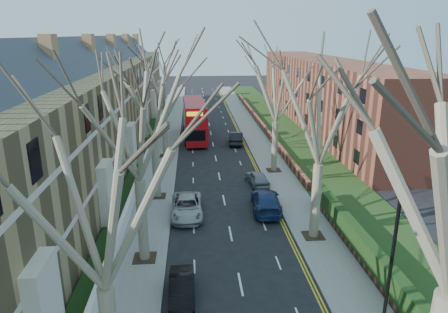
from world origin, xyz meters
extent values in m
cube|color=slate|center=(-6.00, 39.00, 0.06)|extent=(3.00, 102.00, 0.12)
cube|color=slate|center=(6.00, 39.00, 0.06)|extent=(3.00, 102.00, 0.12)
cube|color=olive|center=(-13.80, 31.00, 5.00)|extent=(9.00, 78.00, 10.00)
cube|color=#32353D|center=(-13.80, 31.00, 11.00)|extent=(4.67, 78.00, 4.67)
cube|color=silver|center=(-9.35, 31.00, 3.50)|extent=(0.12, 78.00, 0.35)
cube|color=silver|center=(-9.35, 31.00, 7.00)|extent=(0.12, 78.00, 0.35)
cube|color=brown|center=(17.50, 43.00, 5.00)|extent=(8.00, 54.00, 10.00)
cube|color=brown|center=(7.70, 43.00, 0.57)|extent=(0.35, 54.00, 0.90)
cube|color=brown|center=(7.70, 2.00, 0.42)|extent=(0.40, 24.00, 0.60)
cube|color=black|center=(7.70, 2.00, 1.32)|extent=(0.70, 24.00, 1.20)
cube|color=white|center=(-7.65, 31.00, 0.62)|extent=(0.30, 78.00, 1.00)
cube|color=#223915|center=(10.50, 39.00, 0.15)|extent=(6.00, 102.00, 0.06)
cylinder|color=black|center=(5.00, -3.50, 4.12)|extent=(0.14, 0.14, 8.00)
cube|color=black|center=(5.00, -3.50, 8.12)|extent=(0.18, 0.50, 0.22)
cylinder|color=#6B614C|center=(-5.70, 6.00, 2.75)|extent=(0.64, 0.64, 5.25)
cube|color=#2D2116|center=(-5.70, 6.00, 0.14)|extent=(1.40, 1.40, 0.05)
cylinder|color=#6B614C|center=(-5.70, 16.00, 2.66)|extent=(0.64, 0.64, 5.07)
cube|color=#2D2116|center=(-5.70, 16.00, 0.14)|extent=(1.40, 1.40, 0.05)
cylinder|color=#6B614C|center=(-5.70, 28.00, 2.75)|extent=(0.60, 0.60, 5.25)
cube|color=#2D2116|center=(-5.70, 28.00, 0.14)|extent=(1.40, 1.40, 0.05)
cylinder|color=#6B614C|center=(5.70, 8.00, 2.75)|extent=(0.64, 0.64, 5.25)
cube|color=#2D2116|center=(5.70, 8.00, 0.14)|extent=(1.40, 1.40, 0.05)
cylinder|color=#6B614C|center=(5.70, 22.00, 2.66)|extent=(0.60, 0.60, 5.07)
cube|color=#2D2116|center=(5.70, 22.00, 0.14)|extent=(1.40, 1.40, 0.05)
cube|color=#A30B12|center=(-2.27, 36.18, 1.55)|extent=(3.20, 12.07, 2.39)
cube|color=#A30B12|center=(-2.27, 36.18, 3.83)|extent=(3.18, 11.47, 2.18)
cube|color=black|center=(-2.27, 36.18, 2.04)|extent=(3.19, 11.11, 0.98)
cube|color=black|center=(-2.27, 36.18, 3.94)|extent=(3.18, 10.87, 0.98)
imported|color=black|center=(-3.27, 1.93, 0.64)|extent=(1.41, 3.89, 1.27)
imported|color=#9D9DA2|center=(-3.11, 12.25, 0.73)|extent=(2.45, 5.26, 1.46)
imported|color=navy|center=(3.20, 12.77, 0.79)|extent=(2.67, 5.63, 1.59)
imported|color=gray|center=(3.41, 18.35, 0.67)|extent=(2.05, 4.09, 1.34)
imported|color=black|center=(3.01, 33.05, 0.79)|extent=(2.26, 4.96, 1.58)
camera|label=1|loc=(-2.46, -16.37, 13.61)|focal=32.00mm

